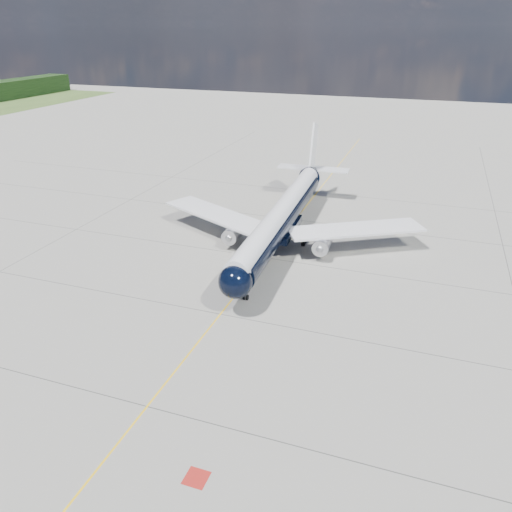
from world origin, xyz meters
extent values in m
plane|color=#99978E|center=(0.00, 30.00, 0.00)|extent=(320.00, 320.00, 0.00)
cube|color=yellow|center=(0.00, 25.00, 0.00)|extent=(0.16, 160.00, 0.01)
cube|color=maroon|center=(6.80, -10.00, 0.00)|extent=(1.60, 1.60, 0.01)
cylinder|color=black|center=(0.78, 29.39, 3.98)|extent=(5.19, 36.16, 3.60)
sphere|color=black|center=(1.62, 10.45, 3.98)|extent=(3.76, 3.76, 3.60)
cone|color=black|center=(-0.20, 51.66, 4.55)|extent=(3.89, 6.79, 3.60)
cylinder|color=silver|center=(0.78, 29.39, 4.88)|extent=(4.48, 38.02, 2.81)
cube|color=black|center=(1.62, 10.26, 4.50)|extent=(2.32, 1.24, 0.52)
cube|color=silver|center=(-9.23, 30.38, 3.13)|extent=(18.48, 12.11, 0.30)
cube|color=silver|center=(10.66, 31.25, 3.13)|extent=(18.09, 13.33, 0.30)
cube|color=black|center=(0.78, 29.39, 2.66)|extent=(4.40, 9.65, 0.95)
cylinder|color=#B2B2B9|center=(-5.29, 27.23, 2.04)|extent=(2.31, 4.45, 2.12)
cylinder|color=#B2B2B9|center=(7.02, 27.77, 2.04)|extent=(2.31, 4.45, 2.12)
sphere|color=gray|center=(-5.21, 25.24, 2.04)|extent=(1.09, 1.09, 1.04)
sphere|color=gray|center=(7.11, 25.78, 2.04)|extent=(1.09, 1.09, 1.04)
cube|color=silver|center=(-5.30, 27.42, 2.75)|extent=(0.34, 3.04, 1.04)
cube|color=silver|center=(7.01, 27.96, 2.75)|extent=(0.34, 3.04, 1.04)
cube|color=silver|center=(-0.18, 51.18, 9.39)|extent=(0.57, 6.02, 8.08)
cube|color=silver|center=(-0.20, 51.66, 5.31)|extent=(12.45, 3.57, 0.21)
cylinder|color=gray|center=(1.47, 13.76, 1.19)|extent=(0.18, 0.18, 1.99)
cylinder|color=black|center=(1.28, 13.75, 0.33)|extent=(0.20, 0.67, 0.66)
cylinder|color=black|center=(1.66, 13.77, 0.33)|extent=(0.20, 0.67, 0.66)
cylinder|color=gray|center=(-2.31, 30.68, 1.28)|extent=(0.26, 0.26, 1.80)
cylinder|color=gray|center=(3.75, 30.95, 1.28)|extent=(0.26, 0.26, 1.80)
cylinder|color=black|center=(-2.29, 30.16, 0.52)|extent=(0.47, 1.06, 1.04)
cylinder|color=black|center=(-2.34, 31.20, 0.52)|extent=(0.47, 1.06, 1.04)
cylinder|color=black|center=(3.77, 30.43, 0.52)|extent=(0.47, 1.06, 1.04)
cylinder|color=black|center=(3.73, 31.47, 0.52)|extent=(0.47, 1.06, 1.04)
camera|label=1|loc=(18.77, -31.60, 28.02)|focal=35.00mm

